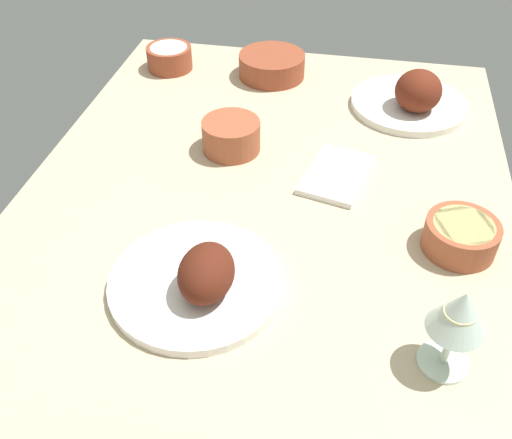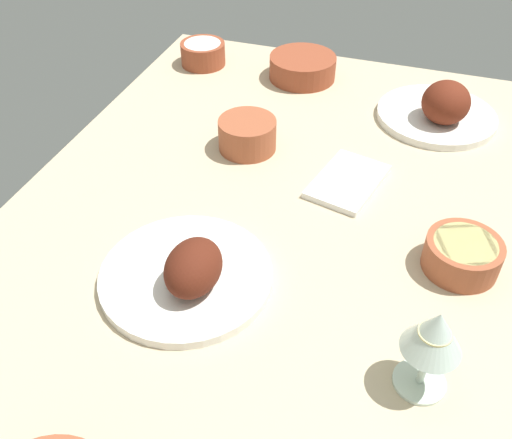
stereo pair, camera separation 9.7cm
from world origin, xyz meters
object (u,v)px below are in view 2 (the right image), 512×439
bowl_sauce (302,66)px  folded_napkin (348,181)px  bowl_cream (203,53)px  bowl_potatoes (462,254)px  plate_near_viewer (441,110)px  bowl_onions (247,134)px  wine_glass (434,336)px  plate_center_main (189,273)px

bowl_sauce → folded_napkin: 42.91cm
bowl_cream → bowl_potatoes: (53.32, 65.95, -0.14)cm
plate_near_viewer → bowl_onions: size_ratio=2.19×
wine_glass → bowl_sauce: bearing=-154.6°
wine_glass → folded_napkin: size_ratio=0.85×
bowl_potatoes → folded_napkin: (-15.78, -21.21, -2.29)cm
plate_near_viewer → bowl_sauce: size_ratio=1.60×
plate_center_main → plate_near_viewer: plate_near_viewer is taller
wine_glass → folded_napkin: wine_glass is taller
plate_center_main → bowl_onions: bearing=-174.3°
plate_center_main → wine_glass: (6.59, 35.63, 7.54)cm
bowl_sauce → plate_center_main: bearing=1.0°
bowl_sauce → wine_glass: bearing=25.4°
plate_center_main → bowl_onions: size_ratio=2.31×
bowl_potatoes → folded_napkin: 26.53cm
plate_near_viewer → bowl_cream: size_ratio=2.31×
bowl_cream → wine_glass: wine_glass is taller
bowl_cream → bowl_sauce: bearing=91.7°
plate_center_main → plate_near_viewer: bearing=152.1°
bowl_cream → folded_napkin: (37.54, 44.75, -2.43)cm
bowl_onions → plate_near_viewer: bearing=122.1°
bowl_cream → folded_napkin: bearing=50.0°
plate_center_main → bowl_potatoes: bearing=113.3°
wine_glass → bowl_onions: bearing=-138.5°
bowl_cream → folded_napkin: bowl_cream is taller
wine_glass → bowl_potatoes: bearing=171.5°
plate_center_main → bowl_potatoes: 42.65cm
bowl_potatoes → folded_napkin: size_ratio=0.72×
bowl_cream → bowl_onions: 39.52cm
plate_center_main → wine_glass: wine_glass is taller
bowl_potatoes → bowl_sauce: (-54.08, -40.39, 0.12)cm
bowl_onions → folded_napkin: bearing=76.1°
bowl_sauce → bowl_onions: 33.01cm
plate_center_main → bowl_onions: (-38.08, -3.83, 1.05)cm
wine_glass → folded_napkin: (-39.27, -17.68, -9.33)cm
bowl_cream → wine_glass: size_ratio=0.79×
plate_center_main → bowl_onions: 38.28cm
plate_near_viewer → folded_napkin: plate_near_viewer is taller
plate_center_main → folded_napkin: size_ratio=1.63×
plate_near_viewer → wine_glass: wine_glass is taller
bowl_potatoes → bowl_cream: bearing=-129.0°
plate_near_viewer → folded_napkin: bearing=-26.8°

